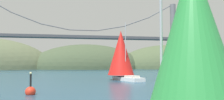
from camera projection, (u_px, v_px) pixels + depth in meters
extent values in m
ellipsoid|color=#425138|center=(87.00, 69.00, 151.85)|extent=(72.57, 44.00, 30.96)
ellipsoid|color=#4C5B3D|center=(169.00, 69.00, 162.26)|extent=(71.78, 44.00, 31.74)
cylinder|color=slate|center=(173.00, 37.00, 121.12)|extent=(2.80, 2.80, 33.26)
cube|color=#47474C|center=(84.00, 37.00, 112.59)|extent=(125.56, 6.00, 1.20)
cylinder|color=slate|center=(26.00, 18.00, 108.21)|extent=(12.97, 0.50, 5.23)
cylinder|color=slate|center=(56.00, 27.00, 110.43)|extent=(12.89, 0.50, 2.87)
cylinder|color=slate|center=(84.00, 30.00, 112.78)|extent=(12.79, 0.50, 0.50)
cylinder|color=slate|center=(111.00, 28.00, 115.27)|extent=(12.89, 0.50, 2.87)
cylinder|color=slate|center=(136.00, 22.00, 117.90)|extent=(12.97, 0.50, 5.23)
cylinder|color=slate|center=(161.00, 11.00, 120.66)|extent=(13.04, 0.50, 7.58)
cylinder|color=#B2B2B7|center=(161.00, 33.00, 12.36)|extent=(0.14, 0.14, 8.54)
cone|color=green|center=(193.00, 32.00, 12.19)|extent=(5.86, 5.86, 7.95)
cube|color=#191E4C|center=(195.00, 73.00, 77.55)|extent=(2.56, 8.01, 0.62)
cube|color=beige|center=(197.00, 72.00, 76.17)|extent=(1.69, 2.63, 0.36)
cylinder|color=#B2B2B7|center=(194.00, 56.00, 78.64)|extent=(0.14, 0.14, 10.31)
cone|color=teal|center=(191.00, 57.00, 80.36)|extent=(5.36, 5.36, 9.55)
cube|color=white|center=(128.00, 79.00, 46.69)|extent=(4.73, 8.56, 0.69)
cube|color=beige|center=(132.00, 76.00, 45.42)|extent=(2.50, 3.05, 0.36)
cylinder|color=#B2B2B7|center=(126.00, 49.00, 47.74)|extent=(0.14, 0.14, 10.80)
cone|color=red|center=(121.00, 53.00, 49.30)|extent=(6.74, 6.74, 9.07)
sphere|color=red|center=(30.00, 92.00, 25.55)|extent=(1.10, 1.10, 1.10)
cylinder|color=black|center=(31.00, 82.00, 25.61)|extent=(0.20, 0.20, 1.60)
sphere|color=#F2EA99|center=(31.00, 73.00, 25.66)|extent=(0.24, 0.24, 0.24)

